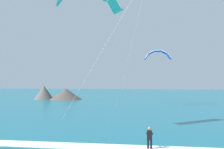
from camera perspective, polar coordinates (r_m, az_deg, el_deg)
sea at (r=77.81m, az=11.04°, el=-4.60°), size 200.00×120.00×0.20m
kitesurfer at (r=19.00m, az=7.79°, el=-12.90°), size 0.55×0.53×1.69m
kite_distant at (r=50.30m, az=9.48°, el=4.24°), size 4.93×1.41×1.75m
headland_left at (r=66.68m, az=-10.95°, el=-3.97°), size 12.04×8.20×3.46m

